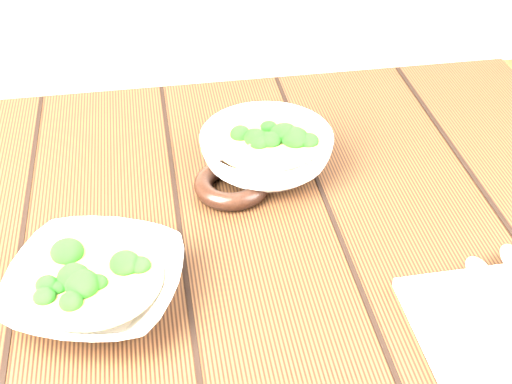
{
  "coord_description": "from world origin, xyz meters",
  "views": [
    {
      "loc": [
        -0.04,
        -0.69,
        1.35
      ],
      "look_at": [
        0.08,
        0.02,
        0.8
      ],
      "focal_mm": 50.0,
      "sensor_mm": 36.0,
      "label": 1
    }
  ],
  "objects_px": {
    "table": "(201,302)",
    "soup_bowl_front": "(96,285)",
    "trivet": "(232,184)",
    "soup_bowl_back": "(266,151)"
  },
  "relations": [
    {
      "from": "soup_bowl_back",
      "to": "trivet",
      "type": "relative_size",
      "value": 2.06
    },
    {
      "from": "trivet",
      "to": "table",
      "type": "bearing_deg",
      "value": -123.66
    },
    {
      "from": "table",
      "to": "trivet",
      "type": "distance_m",
      "value": 0.17
    },
    {
      "from": "soup_bowl_front",
      "to": "trivet",
      "type": "distance_m",
      "value": 0.25
    },
    {
      "from": "soup_bowl_front",
      "to": "soup_bowl_back",
      "type": "xyz_separation_m",
      "value": [
        0.24,
        0.22,
        0.01
      ]
    },
    {
      "from": "table",
      "to": "soup_bowl_front",
      "type": "xyz_separation_m",
      "value": [
        -0.12,
        -0.09,
        0.15
      ]
    },
    {
      "from": "soup_bowl_back",
      "to": "trivet",
      "type": "bearing_deg",
      "value": -141.86
    },
    {
      "from": "table",
      "to": "soup_bowl_front",
      "type": "relative_size",
      "value": 4.9
    },
    {
      "from": "table",
      "to": "soup_bowl_back",
      "type": "height_order",
      "value": "soup_bowl_back"
    },
    {
      "from": "table",
      "to": "soup_bowl_front",
      "type": "distance_m",
      "value": 0.21
    }
  ]
}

